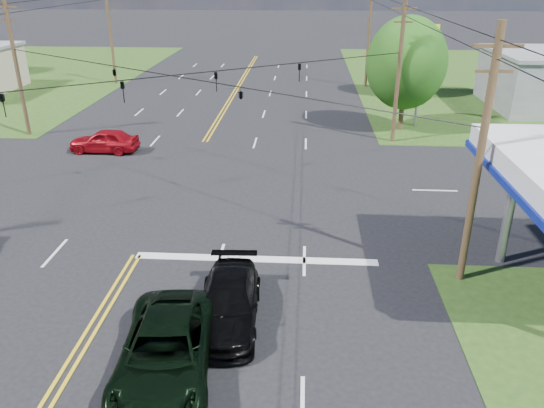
# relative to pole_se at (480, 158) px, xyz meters

# --- Properties ---
(ground) EXTENTS (280.00, 280.00, 0.00)m
(ground) POSITION_rel_pole_se_xyz_m (-13.00, 9.00, -4.92)
(ground) COLOR black
(ground) RESTS_ON ground
(stop_bar) EXTENTS (10.00, 0.50, 0.02)m
(stop_bar) POSITION_rel_pole_se_xyz_m (-8.00, 1.00, -4.92)
(stop_bar) COLOR silver
(stop_bar) RESTS_ON ground
(pole_se) EXTENTS (1.60, 0.28, 9.50)m
(pole_se) POSITION_rel_pole_se_xyz_m (0.00, 0.00, 0.00)
(pole_se) COLOR #44321D
(pole_se) RESTS_ON ground
(pole_nw) EXTENTS (1.60, 0.28, 9.50)m
(pole_nw) POSITION_rel_pole_se_xyz_m (-26.00, 18.00, 0.00)
(pole_nw) COLOR #44321D
(pole_nw) RESTS_ON ground
(pole_ne) EXTENTS (1.60, 0.28, 9.50)m
(pole_ne) POSITION_rel_pole_se_xyz_m (0.00, 18.00, 0.00)
(pole_ne) COLOR #44321D
(pole_ne) RESTS_ON ground
(pole_left_far) EXTENTS (1.60, 0.28, 10.00)m
(pole_left_far) POSITION_rel_pole_se_xyz_m (-26.00, 37.00, 0.25)
(pole_left_far) COLOR #44321D
(pole_left_far) RESTS_ON ground
(pole_right_far) EXTENTS (1.60, 0.28, 10.00)m
(pole_right_far) POSITION_rel_pole_se_xyz_m (0.00, 37.00, 0.25)
(pole_right_far) COLOR #44321D
(pole_right_far) RESTS_ON ground
(span_wire_signals) EXTENTS (26.00, 18.00, 1.13)m
(span_wire_signals) POSITION_rel_pole_se_xyz_m (-13.00, 9.00, 1.08)
(span_wire_signals) COLOR black
(span_wire_signals) RESTS_ON ground
(power_lines) EXTENTS (26.04, 100.00, 0.64)m
(power_lines) POSITION_rel_pole_se_xyz_m (-13.00, 7.00, 3.68)
(power_lines) COLOR black
(power_lines) RESTS_ON ground
(tree_right_a) EXTENTS (5.70, 5.70, 8.18)m
(tree_right_a) POSITION_rel_pole_se_xyz_m (1.00, 21.00, -0.05)
(tree_right_a) COLOR #44321D
(tree_right_a) RESTS_ON ground
(tree_right_b) EXTENTS (4.94, 4.94, 7.09)m
(tree_right_b) POSITION_rel_pole_se_xyz_m (3.50, 33.00, -0.70)
(tree_right_b) COLOR #44321D
(tree_right_b) RESTS_ON ground
(pickup_dkgreen) EXTENTS (3.15, 5.95, 1.60)m
(pickup_dkgreen) POSITION_rel_pole_se_xyz_m (-10.00, -5.86, -4.12)
(pickup_dkgreen) COLOR black
(pickup_dkgreen) RESTS_ON ground
(suv_black) EXTENTS (2.20, 5.03, 1.44)m
(suv_black) POSITION_rel_pole_se_xyz_m (-8.52, -3.21, -4.20)
(suv_black) COLOR black
(suv_black) RESTS_ON ground
(sedan_red) EXTENTS (4.46, 1.88, 1.51)m
(sedan_red) POSITION_rel_pole_se_xyz_m (-19.13, 14.50, -4.16)
(sedan_red) COLOR #9E0B14
(sedan_red) RESTS_ON ground
(polesign_ne) EXTENTS (2.07, 0.63, 7.48)m
(polesign_ne) POSITION_rel_pole_se_xyz_m (2.30, 22.14, 0.83)
(polesign_ne) COLOR #A5A5AA
(polesign_ne) RESTS_ON ground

